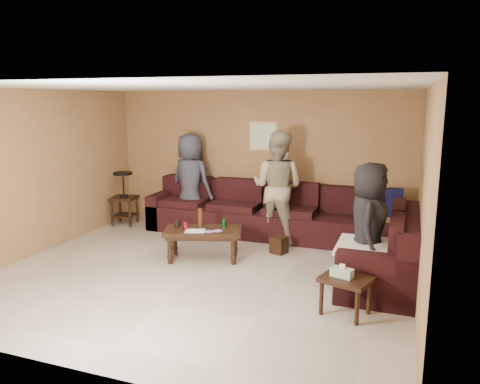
# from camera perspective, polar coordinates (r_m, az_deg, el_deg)

# --- Properties ---
(room) EXTENTS (5.60, 5.50, 2.50)m
(room) POSITION_cam_1_polar(r_m,az_deg,el_deg) (6.13, -4.94, 4.79)
(room) COLOR #B0A394
(room) RESTS_ON ground
(sectional_sofa) EXTENTS (4.65, 2.90, 0.97)m
(sectional_sofa) POSITION_cam_1_polar(r_m,az_deg,el_deg) (7.53, 5.80, -4.40)
(sectional_sofa) COLOR black
(sectional_sofa) RESTS_ON ground
(coffee_table) EXTENTS (1.24, 0.88, 0.75)m
(coffee_table) POSITION_cam_1_polar(r_m,az_deg,el_deg) (6.96, -4.56, -5.06)
(coffee_table) COLOR black
(coffee_table) RESTS_ON ground
(end_table_left) EXTENTS (0.51, 0.51, 1.01)m
(end_table_left) POSITION_cam_1_polar(r_m,az_deg,el_deg) (9.12, -13.97, -0.62)
(end_table_left) COLOR black
(end_table_left) RESTS_ON ground
(side_table_right) EXTENTS (0.62, 0.56, 0.58)m
(side_table_right) POSITION_cam_1_polar(r_m,az_deg,el_deg) (5.35, 12.69, -10.65)
(side_table_right) COLOR black
(side_table_right) RESTS_ON ground
(waste_bin) EXTENTS (0.28, 0.28, 0.27)m
(waste_bin) POSITION_cam_1_polar(r_m,az_deg,el_deg) (7.32, 4.78, -6.42)
(waste_bin) COLOR black
(waste_bin) RESTS_ON ground
(wall_art) EXTENTS (0.52, 0.04, 0.52)m
(wall_art) POSITION_cam_1_polar(r_m,az_deg,el_deg) (8.40, 2.86, 6.80)
(wall_art) COLOR tan
(wall_art) RESTS_ON ground
(person_left) EXTENTS (0.96, 0.74, 1.74)m
(person_left) POSITION_cam_1_polar(r_m,az_deg,el_deg) (8.60, -6.02, 1.29)
(person_left) COLOR #333746
(person_left) RESTS_ON ground
(person_middle) EXTENTS (0.98, 0.81, 1.85)m
(person_middle) POSITION_cam_1_polar(r_m,az_deg,el_deg) (7.76, 4.58, 0.63)
(person_middle) COLOR #9C9274
(person_middle) RESTS_ON ground
(person_right) EXTENTS (0.53, 0.80, 1.60)m
(person_right) POSITION_cam_1_polar(r_m,az_deg,el_deg) (6.05, 15.38, -3.99)
(person_right) COLOR black
(person_right) RESTS_ON ground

